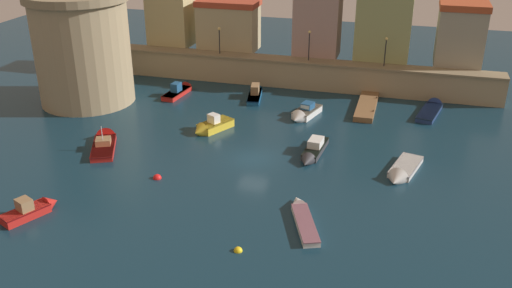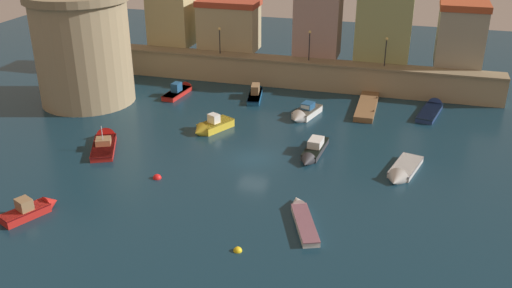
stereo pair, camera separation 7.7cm
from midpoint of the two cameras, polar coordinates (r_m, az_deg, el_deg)
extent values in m
plane|color=#112D3D|center=(48.72, -0.26, -1.51)|extent=(114.58, 114.58, 0.00)
cube|color=#9E8966|center=(66.47, 4.60, 7.06)|extent=(44.89, 2.21, 3.05)
cube|color=#817053|center=(65.99, 4.65, 8.42)|extent=(44.89, 2.51, 0.24)
cube|color=tan|center=(73.49, -8.49, 12.83)|extent=(5.22, 4.61, 7.52)
cube|color=tan|center=(70.75, -2.73, 11.71)|extent=(7.15, 4.09, 5.33)
cube|color=#A53C27|center=(70.14, -2.78, 14.11)|extent=(7.43, 4.25, 0.70)
cube|color=tan|center=(67.83, 6.33, 12.18)|extent=(5.22, 4.05, 7.99)
cube|color=#979E63|center=(67.63, 12.96, 12.01)|extent=(6.13, 5.45, 8.76)
cube|color=gray|center=(67.80, 20.05, 10.15)|extent=(5.02, 5.05, 6.36)
cube|color=#A94525|center=(67.10, 20.49, 13.05)|extent=(5.22, 5.25, 0.70)
cylinder|color=#9E8966|center=(63.26, -17.07, 8.89)|extent=(9.99, 9.99, 10.94)
cube|color=brown|center=(60.93, 11.22, 3.78)|extent=(1.92, 8.25, 0.56)
cylinder|color=brown|center=(62.79, 12.20, 4.39)|extent=(0.20, 0.20, 0.70)
cylinder|color=brown|center=(58.93, 11.87, 3.07)|extent=(0.20, 0.20, 0.70)
cylinder|color=black|center=(68.13, -3.66, 10.31)|extent=(0.12, 0.12, 2.83)
sphere|color=#F9D172|center=(67.77, -3.70, 11.59)|extent=(0.32, 0.32, 0.32)
cylinder|color=black|center=(65.39, 5.46, 9.78)|extent=(0.12, 0.12, 3.14)
sphere|color=#F9D172|center=(64.98, 5.52, 11.25)|extent=(0.32, 0.32, 0.32)
cylinder|color=black|center=(64.49, 13.03, 8.96)|extent=(0.12, 0.12, 2.95)
sphere|color=#F9D172|center=(64.10, 13.17, 10.36)|extent=(0.32, 0.32, 0.32)
cube|color=#333338|center=(50.14, 6.08, -0.51)|extent=(1.74, 4.57, 0.57)
cone|color=#333338|center=(47.69, 5.19, -1.85)|extent=(1.40, 1.36, 1.29)
cube|color=black|center=(50.04, 6.09, -0.25)|extent=(1.78, 4.66, 0.08)
cube|color=silver|center=(49.95, 6.13, 0.17)|extent=(1.27, 1.82, 0.67)
cube|color=red|center=(52.02, -15.15, -0.36)|extent=(3.83, 5.38, 0.50)
cone|color=red|center=(54.92, -14.88, 1.02)|extent=(2.21, 2.02, 1.79)
cube|color=#5C0F0E|center=(51.94, -15.18, -0.15)|extent=(3.91, 5.49, 0.08)
cube|color=olive|center=(52.03, -15.19, 0.28)|extent=(1.71, 1.69, 0.54)
cylinder|color=#B2B2B7|center=(51.52, -15.30, 0.81)|extent=(0.08, 0.08, 1.85)
cube|color=red|center=(64.32, -7.98, 5.12)|extent=(1.92, 4.62, 0.53)
cone|color=red|center=(66.64, -6.80, 5.88)|extent=(1.51, 1.39, 1.39)
cube|color=#5F0F09|center=(64.24, -7.99, 5.31)|extent=(1.95, 4.71, 0.08)
cube|color=navy|center=(64.04, -8.04, 5.74)|extent=(0.96, 1.26, 0.98)
cube|color=#99B7C6|center=(64.51, -7.78, 5.94)|extent=(0.76, 0.14, 0.59)
cube|color=white|center=(58.22, 5.26, 3.25)|extent=(2.66, 4.00, 0.72)
cone|color=white|center=(56.31, 4.21, 2.53)|extent=(1.87, 1.43, 1.65)
cube|color=#716B5B|center=(58.11, 5.27, 3.55)|extent=(2.72, 4.08, 0.08)
cube|color=navy|center=(58.07, 5.33, 3.91)|extent=(1.37, 1.53, 0.63)
cube|color=#99B7C6|center=(57.52, 5.04, 3.74)|extent=(0.94, 0.32, 0.38)
cube|color=#195689|center=(62.79, -0.07, 4.85)|extent=(2.19, 5.06, 0.49)
cone|color=#195689|center=(65.69, 0.18, 5.76)|extent=(1.48, 1.58, 1.25)
cube|color=#09213E|center=(62.72, -0.07, 5.03)|extent=(2.23, 5.16, 0.08)
cube|color=olive|center=(63.00, -0.03, 5.62)|extent=(1.16, 1.93, 0.95)
cube|color=#99B7C6|center=(63.84, 0.04, 5.92)|extent=(0.75, 0.20, 0.57)
cube|color=white|center=(39.30, 5.04, -8.15)|extent=(2.89, 5.02, 0.47)
cone|color=white|center=(41.91, 4.26, -5.87)|extent=(1.52, 1.69, 1.09)
cube|color=#865563|center=(39.20, 5.05, -7.91)|extent=(2.95, 5.12, 0.08)
cube|color=red|center=(43.43, -22.31, -6.54)|extent=(2.61, 3.53, 0.64)
cone|color=red|center=(44.18, -19.98, -5.59)|extent=(1.53, 1.37, 1.26)
cube|color=#600B0C|center=(43.29, -22.37, -6.22)|extent=(2.66, 3.60, 0.08)
cube|color=olive|center=(43.09, -22.43, -5.68)|extent=(1.37, 1.28, 0.84)
cube|color=#99B7C6|center=(43.22, -21.92, -5.42)|extent=(0.91, 0.47, 0.50)
cube|color=navy|center=(60.81, 17.23, 3.04)|extent=(2.76, 5.59, 0.50)
cone|color=navy|center=(63.90, 17.85, 4.00)|extent=(1.85, 1.70, 1.60)
cube|color=black|center=(60.73, 17.25, 3.23)|extent=(2.81, 5.70, 0.08)
cube|color=silver|center=(48.43, 15.00, -2.26)|extent=(2.80, 4.69, 0.49)
cone|color=silver|center=(46.03, 14.04, -3.61)|extent=(1.94, 1.61, 1.69)
cube|color=#595965|center=(48.33, 15.03, -2.04)|extent=(2.86, 4.78, 0.08)
cube|color=gold|center=(54.72, -4.07, 1.90)|extent=(3.08, 3.88, 0.78)
cone|color=gold|center=(53.38, -5.78, 1.23)|extent=(1.86, 1.60, 1.59)
cube|color=olive|center=(54.59, -4.08, 2.24)|extent=(3.14, 3.96, 0.08)
cube|color=silver|center=(54.28, -4.27, 2.62)|extent=(1.28, 1.19, 0.83)
sphere|color=yellow|center=(37.02, -1.81, -10.79)|extent=(0.57, 0.57, 0.57)
sphere|color=red|center=(46.23, -9.95, -3.44)|extent=(0.70, 0.70, 0.70)
camera|label=1|loc=(0.04, -89.95, 0.02)|focal=39.42mm
camera|label=2|loc=(0.04, 90.05, -0.02)|focal=39.42mm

